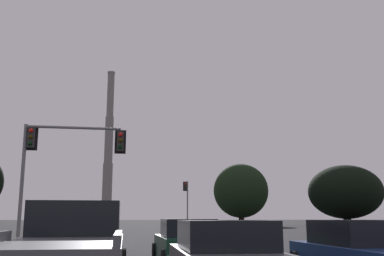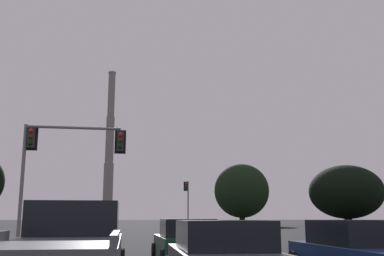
# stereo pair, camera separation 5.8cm
# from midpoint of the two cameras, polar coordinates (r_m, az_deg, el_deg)

# --- Properties ---
(hatchback_center_lane_front) EXTENTS (1.93, 4.12, 1.44)m
(hatchback_center_lane_front) POSITION_cam_midpoint_polar(r_m,az_deg,el_deg) (14.95, -0.71, -14.42)
(hatchback_center_lane_front) COLOR #0F3823
(hatchback_center_lane_front) RESTS_ON ground_plane
(sedan_right_lane_second) EXTENTS (2.02, 4.72, 1.43)m
(sedan_right_lane_second) POSITION_cam_midpoint_polar(r_m,az_deg,el_deg) (10.91, 21.17, -14.83)
(sedan_right_lane_second) COLOR navy
(sedan_right_lane_second) RESTS_ON ground_plane
(pickup_truck_left_lane_second) EXTENTS (2.24, 5.53, 1.82)m
(pickup_truck_left_lane_second) POSITION_cam_midpoint_polar(r_m,az_deg,el_deg) (8.89, -15.63, -15.26)
(pickup_truck_left_lane_second) COLOR #4C4F54
(pickup_truck_left_lane_second) RESTS_ON ground_plane
(suv_left_lane_front) EXTENTS (2.13, 4.92, 1.86)m
(suv_left_lane_front) POSITION_cam_midpoint_polar(r_m,az_deg,el_deg) (15.97, -14.78, -13.03)
(suv_left_lane_front) COLOR maroon
(suv_left_lane_front) RESTS_ON ground_plane
(traffic_light_far_right) EXTENTS (0.78, 0.50, 6.27)m
(traffic_light_far_right) POSITION_cam_midpoint_polar(r_m,az_deg,el_deg) (60.39, -0.59, -8.81)
(traffic_light_far_right) COLOR slate
(traffic_light_far_right) RESTS_ON ground_plane
(traffic_light_overhead_left) EXTENTS (5.21, 0.50, 6.09)m
(traffic_light_overhead_left) POSITION_cam_midpoint_polar(r_m,az_deg,el_deg) (23.61, -16.55, -3.11)
(traffic_light_overhead_left) COLOR slate
(traffic_light_overhead_left) RESTS_ON ground_plane
(smokestack) EXTENTS (5.90, 5.90, 58.28)m
(smokestack) POSITION_cam_midpoint_polar(r_m,az_deg,el_deg) (174.77, -10.48, -4.10)
(smokestack) COLOR slate
(smokestack) RESTS_ON ground_plane
(treeline_right_mid) EXTENTS (10.05, 9.04, 11.22)m
(treeline_right_mid) POSITION_cam_midpoint_polar(r_m,az_deg,el_deg) (83.43, 6.34, -7.92)
(treeline_right_mid) COLOR black
(treeline_right_mid) RESTS_ON ground_plane
(treeline_far_right) EXTENTS (13.84, 12.45, 11.10)m
(treeline_far_right) POSITION_cam_midpoint_polar(r_m,az_deg,el_deg) (88.72, 19.03, -7.68)
(treeline_far_right) COLOR black
(treeline_far_right) RESTS_ON ground_plane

